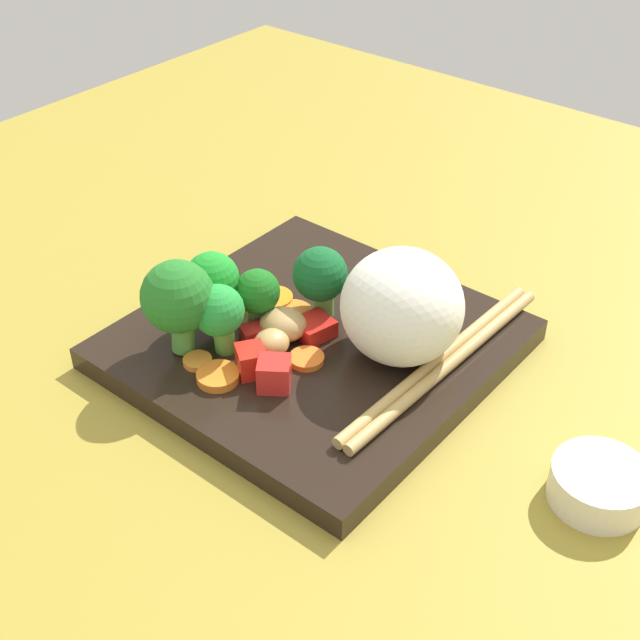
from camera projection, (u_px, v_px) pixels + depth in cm
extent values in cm
cube|color=olive|center=(314.00, 363.00, 65.88)|extent=(110.00, 110.00, 2.00)
cube|color=black|center=(314.00, 344.00, 64.75)|extent=(25.22, 25.22, 1.78)
ellipsoid|color=white|center=(402.00, 306.00, 60.17)|extent=(12.50, 12.53, 8.09)
cylinder|color=#76AE56|center=(257.00, 314.00, 64.77)|extent=(1.97, 1.78, 2.03)
sphere|color=#1A671C|center=(257.00, 291.00, 63.30)|extent=(3.37, 3.37, 3.37)
cylinder|color=#55A148|center=(215.00, 312.00, 64.36)|extent=(1.25, 1.54, 2.62)
sphere|color=#1D8E27|center=(212.00, 279.00, 62.98)|extent=(4.05, 4.05, 4.05)
cylinder|color=#5BA03B|center=(225.00, 338.00, 62.06)|extent=(1.86, 1.97, 2.29)
sphere|color=green|center=(218.00, 310.00, 60.62)|extent=(3.74, 3.74, 3.74)
cylinder|color=#519B40|center=(183.00, 331.00, 62.02)|extent=(2.17, 2.45, 3.25)
sphere|color=#247226|center=(178.00, 297.00, 60.14)|extent=(5.23, 5.23, 5.23)
cylinder|color=#5F9D44|center=(324.00, 302.00, 65.61)|extent=(2.13, 2.04, 2.39)
sphere|color=#135827|center=(320.00, 274.00, 64.15)|extent=(4.13, 4.13, 4.13)
cylinder|color=orange|center=(198.00, 361.00, 61.39)|extent=(2.68, 2.68, 0.42)
cylinder|color=orange|center=(274.00, 300.00, 67.16)|extent=(3.97, 3.97, 0.75)
cylinder|color=orange|center=(233.00, 305.00, 66.66)|extent=(3.80, 3.80, 0.74)
cylinder|color=orange|center=(307.00, 359.00, 61.55)|extent=(3.27, 3.27, 0.46)
cylinder|color=orange|center=(218.00, 376.00, 59.87)|extent=(4.20, 4.20, 0.64)
cylinder|color=orange|center=(292.00, 314.00, 65.82)|extent=(3.62, 3.62, 0.58)
cube|color=red|center=(311.00, 331.00, 63.52)|extent=(3.08, 3.18, 1.30)
cube|color=red|center=(251.00, 361.00, 60.11)|extent=(2.83, 2.77, 2.07)
cube|color=red|center=(255.00, 334.00, 63.31)|extent=(2.25, 2.51, 1.23)
cube|color=red|center=(274.00, 374.00, 58.88)|extent=(3.03, 3.00, 2.18)
ellipsoid|color=tan|center=(271.00, 343.00, 61.80)|extent=(2.78, 2.96, 1.94)
ellipsoid|color=tan|center=(283.00, 324.00, 63.29)|extent=(4.22, 3.93, 2.33)
cylinder|color=tan|center=(449.00, 365.00, 60.67)|extent=(1.48, 22.26, 0.88)
cylinder|color=tan|center=(438.00, 360.00, 61.14)|extent=(1.48, 22.26, 0.88)
cylinder|color=silver|center=(601.00, 482.00, 53.16)|extent=(6.09, 6.09, 2.41)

